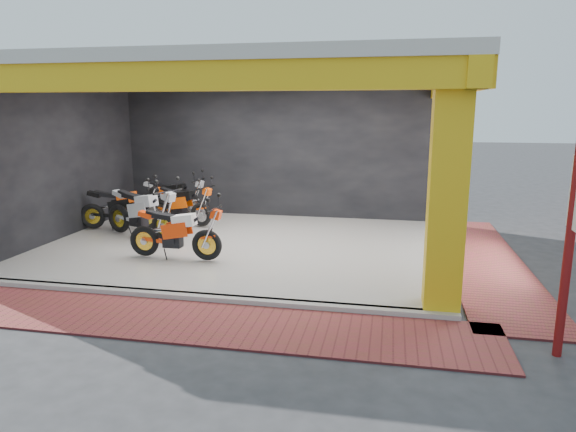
% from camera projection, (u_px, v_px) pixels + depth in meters
% --- Properties ---
extents(ground, '(80.00, 80.00, 0.00)m').
position_uv_depth(ground, '(210.00, 279.00, 8.81)').
color(ground, '#2D2D30').
rests_on(ground, ground).
extents(showroom_floor, '(8.00, 6.00, 0.10)m').
position_uv_depth(showroom_floor, '(242.00, 246.00, 10.72)').
color(showroom_floor, beige).
rests_on(showroom_floor, ground).
extents(showroom_ceiling, '(8.40, 6.40, 0.20)m').
position_uv_depth(showroom_ceiling, '(239.00, 70.00, 9.99)').
color(showroom_ceiling, beige).
rests_on(showroom_ceiling, corner_column).
extents(back_wall, '(8.20, 0.20, 3.50)m').
position_uv_depth(back_wall, '(275.00, 152.00, 13.35)').
color(back_wall, black).
rests_on(back_wall, ground).
extents(left_wall, '(0.20, 6.20, 3.50)m').
position_uv_depth(left_wall, '(60.00, 161.00, 11.16)').
color(left_wall, black).
rests_on(left_wall, ground).
extents(corner_column, '(0.50, 0.50, 3.50)m').
position_uv_depth(corner_column, '(447.00, 191.00, 7.01)').
color(corner_column, gold).
rests_on(corner_column, ground).
extents(header_beam_front, '(8.40, 0.30, 0.40)m').
position_uv_depth(header_beam_front, '(178.00, 77.00, 7.17)').
color(header_beam_front, gold).
rests_on(header_beam_front, corner_column).
extents(header_beam_right, '(0.30, 6.40, 0.40)m').
position_uv_depth(header_beam_right, '(452.00, 84.00, 9.28)').
color(header_beam_right, gold).
rests_on(header_beam_right, corner_column).
extents(floor_kerb, '(8.00, 0.20, 0.10)m').
position_uv_depth(floor_kerb, '(187.00, 297.00, 7.82)').
color(floor_kerb, beige).
rests_on(floor_kerb, ground).
extents(paver_front, '(9.00, 1.40, 0.03)m').
position_uv_depth(paver_front, '(165.00, 319.00, 7.08)').
color(paver_front, maroon).
rests_on(paver_front, ground).
extents(paver_right, '(1.40, 7.00, 0.03)m').
position_uv_depth(paver_right, '(484.00, 261.00, 9.80)').
color(paver_right, maroon).
rests_on(paver_right, ground).
extents(signpost, '(0.10, 0.36, 2.56)m').
position_uv_depth(signpost, '(570.00, 240.00, 5.77)').
color(signpost, maroon).
rests_on(signpost, ground).
extents(moto_hero, '(1.96, 0.78, 1.19)m').
position_uv_depth(moto_hero, '(206.00, 230.00, 9.34)').
color(moto_hero, '#F0390A').
rests_on(moto_hero, showroom_floor).
extents(moto_row_a, '(2.29, 1.52, 1.31)m').
position_uv_depth(moto_row_a, '(163.00, 211.00, 10.72)').
color(moto_row_a, '#9C9FA3').
rests_on(moto_row_a, showroom_floor).
extents(moto_row_b, '(2.00, 1.13, 1.15)m').
position_uv_depth(moto_row_b, '(201.00, 203.00, 12.09)').
color(moto_row_b, '#F3510A').
rests_on(moto_row_b, showroom_floor).
extents(moto_row_c, '(2.06, 1.02, 1.20)m').
position_uv_depth(moto_row_c, '(146.00, 205.00, 11.79)').
color(moto_row_c, black).
rests_on(moto_row_c, showroom_floor).
extents(moto_row_d, '(1.99, 0.81, 1.20)m').
position_uv_depth(moto_row_d, '(193.00, 195.00, 13.06)').
color(moto_row_d, '#9EA0A5').
rests_on(moto_row_d, showroom_floor).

